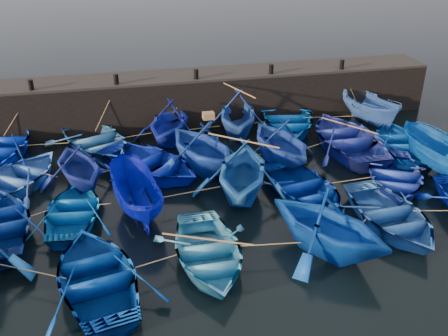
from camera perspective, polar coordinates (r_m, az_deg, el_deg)
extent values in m
plane|color=black|center=(18.48, 2.22, -6.38)|extent=(120.00, 120.00, 0.00)
cube|color=black|center=(27.19, -3.45, 7.93)|extent=(26.00, 2.50, 2.50)
cube|color=black|center=(26.78, -3.53, 10.58)|extent=(26.00, 2.50, 0.12)
cylinder|color=black|center=(25.81, -21.20, 8.86)|extent=(0.24, 0.24, 0.50)
cylinder|color=black|center=(25.52, -12.22, 9.89)|extent=(0.24, 0.24, 0.50)
cylinder|color=black|center=(25.84, -3.21, 10.68)|extent=(0.24, 0.24, 0.50)
cylinder|color=black|center=(26.77, 5.42, 11.19)|extent=(0.24, 0.24, 0.50)
cylinder|color=black|center=(28.24, 13.32, 11.45)|extent=(0.24, 0.24, 0.50)
imported|color=#27629B|center=(24.46, -14.49, 3.04)|extent=(5.69, 6.42, 1.10)
imported|color=navy|center=(24.66, -6.28, 5.32)|extent=(4.92, 5.21, 2.17)
imported|color=#1C4295|center=(25.32, 1.55, 6.33)|extent=(4.84, 5.29, 2.37)
imported|color=#02479E|center=(26.43, 7.21, 5.60)|extent=(4.80, 6.05, 1.13)
imported|color=#2C57A7|center=(27.81, 16.30, 6.49)|extent=(2.31, 4.71, 1.75)
imported|color=blue|center=(22.27, -22.43, -0.93)|extent=(5.31, 5.71, 0.97)
imported|color=navy|center=(21.24, -16.28, 0.38)|extent=(4.31, 4.67, 2.03)
imported|color=#071CAA|center=(21.79, -8.53, 0.52)|extent=(6.18, 6.31, 1.07)
imported|color=#133898|center=(21.68, -2.52, 2.62)|extent=(5.38, 5.72, 2.40)
imported|color=#163A95|center=(22.39, 6.51, 3.15)|extent=(4.53, 5.00, 2.30)
imported|color=navy|center=(24.60, 13.93, 3.38)|extent=(4.16, 5.80, 1.20)
imported|color=#0546A4|center=(24.97, 19.67, 2.70)|extent=(4.58, 5.64, 1.03)
imported|color=#0659B7|center=(19.24, -16.77, -4.65)|extent=(3.46, 4.49, 0.87)
imported|color=#00078B|center=(18.95, -10.10, -2.99)|extent=(2.29, 4.45, 1.64)
imported|color=#1856B0|center=(19.59, 2.12, -0.16)|extent=(5.29, 5.68, 2.43)
imported|color=navy|center=(20.02, 9.16, -2.26)|extent=(4.23, 5.26, 0.97)
imported|color=#172F96|center=(21.84, 18.94, -0.83)|extent=(5.06, 5.70, 0.98)
imported|color=#03418E|center=(23.07, 24.06, 0.98)|extent=(3.10, 5.13, 1.86)
imported|color=navy|center=(15.78, -14.27, -11.79)|extent=(4.42, 5.53, 1.02)
imported|color=#3685C9|center=(16.29, -1.89, -9.58)|extent=(3.28, 4.58, 0.95)
imported|color=#063CA1|center=(16.73, 11.84, -6.21)|extent=(5.68, 5.84, 2.34)
imported|color=#255AAA|center=(19.02, 18.52, -5.12)|extent=(3.71, 4.97, 0.99)
cube|color=olive|center=(21.21, -1.79, 5.99)|extent=(0.49, 0.38, 0.28)
cylinder|color=tan|center=(24.75, -19.50, 2.60)|extent=(2.55, 0.25, 0.04)
cylinder|color=tan|center=(24.59, -10.32, 3.63)|extent=(1.80, 0.38, 0.04)
cylinder|color=tan|center=(25.15, -2.29, 4.61)|extent=(1.68, 0.16, 0.04)
cylinder|color=tan|center=(25.96, 4.42, 5.29)|extent=(0.92, 0.17, 0.04)
cylinder|color=tan|center=(27.10, 11.84, 5.74)|extent=(2.69, 0.41, 0.04)
cylinder|color=tan|center=(21.81, -19.35, -0.75)|extent=(0.71, 0.54, 0.04)
cylinder|color=tan|center=(21.57, -12.29, -0.08)|extent=(1.10, 0.45, 0.04)
cylinder|color=tan|center=(21.84, -5.49, 0.82)|extent=(0.53, 0.11, 0.04)
cylinder|color=tan|center=(22.23, 2.04, 1.43)|extent=(1.74, 0.20, 0.04)
cylinder|color=tan|center=(23.58, 10.33, 2.56)|extent=(1.85, 0.78, 0.04)
cylinder|color=tan|center=(24.75, 16.82, 3.02)|extent=(0.56, 1.00, 0.04)
cylinder|color=tan|center=(19.21, -20.65, -4.98)|extent=(0.78, 0.39, 0.04)
cylinder|color=tan|center=(19.10, -13.44, -4.03)|extent=(0.47, 0.04, 0.04)
cylinder|color=tan|center=(19.38, -3.84, -2.77)|extent=(2.43, 0.38, 0.04)
cylinder|color=tan|center=(19.91, 5.64, -1.98)|extent=(0.58, 0.75, 0.04)
cylinder|color=tan|center=(20.82, 14.29, -1.37)|extent=(2.24, 0.17, 0.04)
cylinder|color=tan|center=(22.50, 21.50, -0.27)|extent=(0.62, 0.19, 0.04)
cylinder|color=tan|center=(16.51, -21.34, -10.88)|extent=(2.22, 1.28, 0.04)
cylinder|color=tan|center=(15.90, -7.97, -10.57)|extent=(1.67, 0.47, 0.04)
cylinder|color=tan|center=(16.54, 5.06, -8.70)|extent=(2.18, 0.31, 0.04)
cylinder|color=tan|center=(18.00, 15.29, -6.39)|extent=(1.11, 0.96, 0.04)
cylinder|color=tan|center=(19.80, 23.31, -4.50)|extent=(1.79, 0.42, 0.04)
cylinder|color=tan|center=(26.02, -22.56, 5.73)|extent=(1.65, 0.54, 2.09)
cylinder|color=tan|center=(25.50, -13.33, 6.70)|extent=(1.31, 0.75, 2.09)
cylinder|color=tan|center=(25.86, -4.87, 7.64)|extent=(1.71, 0.40, 2.09)
cylinder|color=tan|center=(26.20, -1.09, 7.99)|extent=(1.84, 0.27, 2.09)
cylinder|color=tan|center=(27.10, 5.93, 8.52)|extent=(0.57, 0.14, 2.08)
cylinder|color=tan|center=(28.54, 14.26, 8.80)|extent=(1.05, 0.51, 2.09)
cylinder|color=#99724C|center=(24.91, 1.59, 8.93)|extent=(1.08, 2.84, 0.06)
cylinder|color=#99724C|center=(24.36, 14.09, 4.74)|extent=(1.77, 2.49, 0.06)
cylinder|color=#99724C|center=(19.05, 2.19, 3.15)|extent=(2.34, 1.97, 0.06)
cylinder|color=#99724C|center=(15.99, -1.91, -8.14)|extent=(2.74, 1.32, 0.06)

